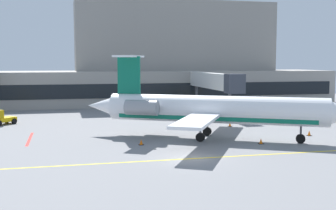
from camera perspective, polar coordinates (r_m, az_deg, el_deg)
The scene contains 11 objects.
ground at distance 35.65m, azimuth 2.99°, elevation -7.15°, with size 120.00×120.00×0.11m.
terminal_building at distance 83.97m, azimuth -0.05°, elevation 5.62°, with size 66.37×14.97×19.51m.
jet_bridge_west at distance 66.71m, azimuth 6.15°, elevation 3.12°, with size 2.40×19.69×6.24m.
regional_jet at distance 44.16m, azimuth 5.60°, elevation -0.59°, with size 25.44×19.88×8.56m.
baggage_tug at distance 57.90m, azimuth -21.29°, elevation -1.60°, with size 3.35×3.33×1.92m.
pushback_tractor at distance 60.53m, azimuth 14.99°, elevation -0.95°, with size 4.29×2.77×2.29m.
belt_loader at distance 62.92m, azimuth 6.99°, elevation -0.63°, with size 3.58×2.88×2.06m.
safety_cone_alpha at distance 53.22m, azimuth 8.19°, elevation -2.56°, with size 0.47×0.47×0.55m.
safety_cone_bravo at distance 41.24m, azimuth -3.57°, elevation -4.95°, with size 0.47×0.47×0.55m.
safety_cone_charlie at distance 42.59m, azimuth 12.20°, elevation -4.73°, with size 0.47×0.47×0.55m.
safety_cone_delta at distance 48.60m, azimuth 18.18°, elevation -3.59°, with size 0.47×0.47×0.55m.
Camera 1 is at (-9.98, -33.28, 7.93)m, focal length 46.07 mm.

